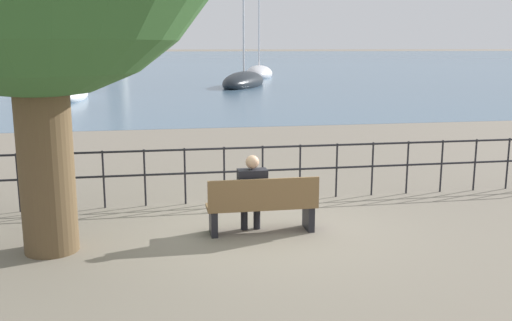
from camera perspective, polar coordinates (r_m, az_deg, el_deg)
name	(u,v)px	position (r m, az deg, el deg)	size (l,w,h in m)	color
ground_plane	(262,231)	(9.06, 0.56, -7.11)	(1000.00, 1000.00, 0.00)	gray
harbor_water	(158,56)	(170.14, -9.74, 10.25)	(600.00, 300.00, 0.01)	slate
park_bench	(262,206)	(8.87, 0.64, -4.60)	(1.72, 0.45, 0.90)	brown
seated_person_left	(252,190)	(8.85, -0.40, -2.97)	(0.46, 0.35, 1.23)	black
promenade_railing	(243,165)	(10.62, -1.26, -0.46)	(13.83, 0.04, 1.05)	black
sailboat_0	(259,74)	(54.08, 0.30, 8.68)	(4.10, 7.03, 7.98)	silver
sailboat_4	(72,93)	(33.61, -17.95, 6.46)	(1.88, 5.93, 10.42)	white
sailboat_5	(244,81)	(41.76, -1.22, 7.92)	(5.27, 8.38, 13.19)	black
harbor_lighthouse	(114,17)	(148.80, -13.98, 13.77)	(5.09, 5.09, 21.38)	silver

